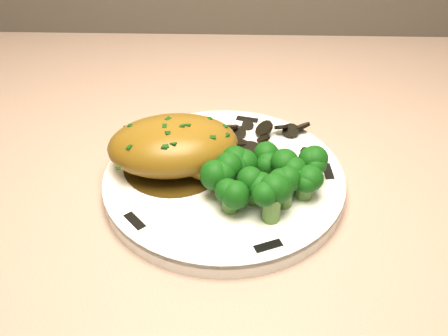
{
  "coord_description": "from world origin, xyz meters",
  "views": [
    {
      "loc": [
        -0.19,
        1.18,
        1.2
      ],
      "look_at": [
        -0.2,
        1.61,
        0.85
      ],
      "focal_mm": 45.0,
      "sensor_mm": 36.0,
      "label": 1
    }
  ],
  "objects": [
    {
      "name": "plate",
      "position": [
        -0.2,
        1.61,
        0.84
      ],
      "size": [
        0.24,
        0.24,
        0.02
      ],
      "primitive_type": "cylinder",
      "rotation": [
        0.0,
        0.0,
        -0.0
      ],
      "color": "white",
      "rests_on": "counter"
    },
    {
      "name": "rim_accent_0",
      "position": [
        -0.1,
        1.62,
        0.84
      ],
      "size": [
        0.01,
        0.03,
        0.0
      ],
      "primitive_type": "cube",
      "rotation": [
        0.0,
        0.0,
        1.66
      ],
      "color": "black",
      "rests_on": "plate"
    },
    {
      "name": "rim_accent_1",
      "position": [
        -0.18,
        1.72,
        0.84
      ],
      "size": [
        0.03,
        0.01,
        0.0
      ],
      "primitive_type": "cube",
      "rotation": [
        0.0,
        0.0,
        2.91
      ],
      "color": "black",
      "rests_on": "plate"
    },
    {
      "name": "rim_accent_2",
      "position": [
        -0.29,
        1.67,
        0.84
      ],
      "size": [
        0.02,
        0.03,
        0.0
      ],
      "primitive_type": "cube",
      "rotation": [
        0.0,
        0.0,
        4.17
      ],
      "color": "black",
      "rests_on": "plate"
    },
    {
      "name": "rim_accent_3",
      "position": [
        -0.28,
        1.54,
        0.84
      ],
      "size": [
        0.02,
        0.02,
        0.0
      ],
      "primitive_type": "cube",
      "rotation": [
        0.0,
        0.0,
        5.43
      ],
      "color": "black",
      "rests_on": "plate"
    },
    {
      "name": "rim_accent_4",
      "position": [
        -0.16,
        1.52,
        0.84
      ],
      "size": [
        0.03,
        0.02,
        0.0
      ],
      "primitive_type": "cube",
      "rotation": [
        0.0,
        0.0,
        6.68
      ],
      "color": "black",
      "rests_on": "plate"
    },
    {
      "name": "gravy_pool",
      "position": [
        -0.25,
        1.63,
        0.85
      ],
      "size": [
        0.1,
        0.1,
        0.0
      ],
      "primitive_type": "cylinder",
      "color": "#362409",
      "rests_on": "plate"
    },
    {
      "name": "chicken_breast",
      "position": [
        -0.25,
        1.63,
        0.87
      ],
      "size": [
        0.14,
        0.11,
        0.05
      ],
      "rotation": [
        0.0,
        0.0,
        0.15
      ],
      "color": "#875E17",
      "rests_on": "plate"
    },
    {
      "name": "mushroom_pile",
      "position": [
        -0.15,
        1.67,
        0.85
      ],
      "size": [
        0.08,
        0.06,
        0.02
      ],
      "color": "black",
      "rests_on": "plate"
    },
    {
      "name": "broccoli_florets",
      "position": [
        -0.16,
        1.59,
        0.87
      ],
      "size": [
        0.11,
        0.09,
        0.04
      ],
      "rotation": [
        0.0,
        0.0,
        -0.39
      ],
      "color": "#558136",
      "rests_on": "plate"
    }
  ]
}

